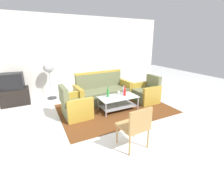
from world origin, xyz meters
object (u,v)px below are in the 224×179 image
at_px(bottle_clear, 124,91).
at_px(cup, 119,93).
at_px(armchair_left, 75,106).
at_px(bottle_green, 108,93).
at_px(armchair_right, 146,93).
at_px(tv_stand, 15,96).
at_px(pedestal_fan, 49,70).
at_px(coffee_table, 118,101).
at_px(wicker_chair, 136,125).
at_px(bottle_red, 125,92).
at_px(television, 12,81).
at_px(couch, 103,92).

bearing_deg(bottle_clear, cup, 179.52).
relative_size(armchair_left, bottle_green, 2.72).
relative_size(armchair_right, tv_stand, 1.06).
bearing_deg(tv_stand, pedestal_fan, 2.66).
bearing_deg(coffee_table, wicker_chair, -108.53).
bearing_deg(pedestal_fan, bottle_red, -46.07).
bearing_deg(bottle_clear, tv_stand, 150.27).
relative_size(tv_stand, pedestal_fan, 0.63).
relative_size(television, wicker_chair, 0.75).
bearing_deg(wicker_chair, cup, 66.76).
bearing_deg(bottle_clear, bottle_red, -109.16).
height_order(armchair_left, television, television).
relative_size(pedestal_fan, wicker_chair, 1.51).
bearing_deg(tv_stand, armchair_right, -23.78).
bearing_deg(cup, couch, 109.88).
xyz_separation_m(armchair_right, cup, (-1.02, 0.00, 0.17)).
height_order(armchair_right, wicker_chair, armchair_right).
bearing_deg(armchair_right, television, 65.94).
height_order(bottle_clear, television, television).
xyz_separation_m(armchair_right, bottle_green, (-1.39, -0.02, 0.24)).
height_order(bottle_red, wicker_chair, wicker_chair).
bearing_deg(tv_stand, couch, -21.99).
xyz_separation_m(bottle_red, tv_stand, (-2.89, 1.83, -0.26)).
xyz_separation_m(couch, pedestal_fan, (-1.47, 1.08, 0.70)).
xyz_separation_m(bottle_clear, pedestal_fan, (-1.86, 1.73, 0.51)).
height_order(cup, wicker_chair, wicker_chair).
xyz_separation_m(couch, wicker_chair, (-0.43, -2.45, 0.18)).
relative_size(armchair_left, tv_stand, 1.06).
relative_size(bottle_green, bottle_red, 1.11).
xyz_separation_m(television, wicker_chair, (2.12, -3.48, -0.27)).
bearing_deg(armchair_right, wicker_chair, 136.57).
bearing_deg(cup, wicker_chair, -110.22).
height_order(armchair_left, coffee_table, armchair_left).
relative_size(couch, armchair_left, 2.15).
relative_size(bottle_green, wicker_chair, 0.37).
bearing_deg(bottle_green, couch, 78.59).
distance_m(armchair_left, bottle_red, 1.45).
xyz_separation_m(armchair_right, tv_stand, (-3.80, 1.68, -0.03)).
distance_m(coffee_table, television, 3.28).
xyz_separation_m(coffee_table, bottle_red, (0.22, 0.01, 0.25)).
xyz_separation_m(cup, tv_stand, (-2.78, 1.68, -0.20)).
relative_size(bottle_clear, television, 0.40).
distance_m(armchair_right, wicker_chair, 2.47).
bearing_deg(armchair_left, pedestal_fan, -169.37).
bearing_deg(bottle_clear, pedestal_fan, 137.15).
xyz_separation_m(bottle_green, television, (-2.41, 1.70, 0.23)).
bearing_deg(coffee_table, bottle_clear, 30.76).
relative_size(bottle_green, pedestal_fan, 0.25).
distance_m(bottle_red, tv_stand, 3.43).
distance_m(armchair_right, cup, 1.04).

